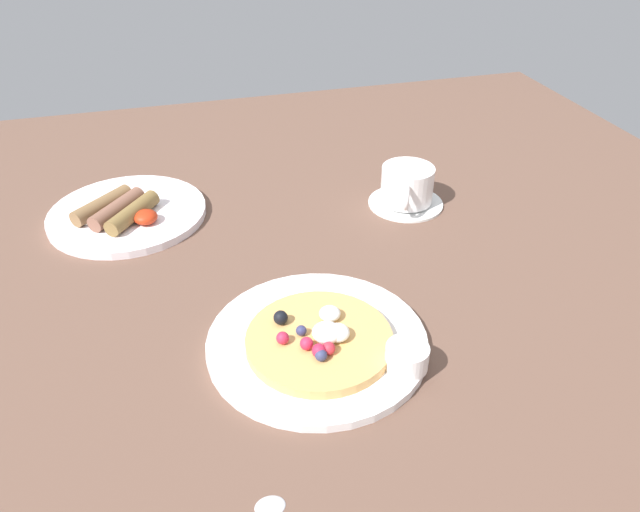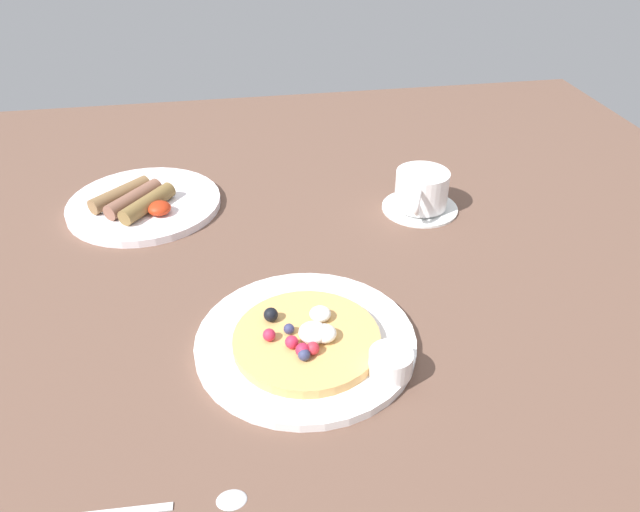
{
  "view_description": "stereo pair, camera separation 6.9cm",
  "coord_description": "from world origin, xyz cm",
  "px_view_note": "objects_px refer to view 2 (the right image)",
  "views": [
    {
      "loc": [
        -12.22,
        -63.34,
        49.31
      ],
      "look_at": [
        5.82,
        0.8,
        4.0
      ],
      "focal_mm": 34.03,
      "sensor_mm": 36.0,
      "label": 1
    },
    {
      "loc": [
        -5.45,
        -64.87,
        49.31
      ],
      "look_at": [
        5.82,
        0.8,
        4.0
      ],
      "focal_mm": 34.03,
      "sensor_mm": 36.0,
      "label": 2
    }
  ],
  "objects_px": {
    "coffee_cup": "(422,189)",
    "teaspoon": "(185,504)",
    "pancake_plate": "(306,341)",
    "breakfast_plate": "(144,204)",
    "syrup_ramekin": "(391,362)",
    "coffee_saucer": "(420,207)"
  },
  "relations": [
    {
      "from": "coffee_cup",
      "to": "teaspoon",
      "type": "relative_size",
      "value": 0.64
    },
    {
      "from": "syrup_ramekin",
      "to": "coffee_saucer",
      "type": "relative_size",
      "value": 0.39
    },
    {
      "from": "pancake_plate",
      "to": "breakfast_plate",
      "type": "xyz_separation_m",
      "value": [
        -0.21,
        0.37,
        0.0
      ]
    },
    {
      "from": "coffee_cup",
      "to": "coffee_saucer",
      "type": "bearing_deg",
      "value": 65.93
    },
    {
      "from": "breakfast_plate",
      "to": "teaspoon",
      "type": "height_order",
      "value": "breakfast_plate"
    },
    {
      "from": "syrup_ramekin",
      "to": "teaspoon",
      "type": "height_order",
      "value": "syrup_ramekin"
    },
    {
      "from": "breakfast_plate",
      "to": "coffee_saucer",
      "type": "height_order",
      "value": "breakfast_plate"
    },
    {
      "from": "coffee_cup",
      "to": "teaspoon",
      "type": "xyz_separation_m",
      "value": [
        -0.37,
        -0.48,
        -0.04
      ]
    },
    {
      "from": "breakfast_plate",
      "to": "coffee_saucer",
      "type": "relative_size",
      "value": 2.01
    },
    {
      "from": "coffee_saucer",
      "to": "teaspoon",
      "type": "relative_size",
      "value": 0.72
    },
    {
      "from": "pancake_plate",
      "to": "syrup_ramekin",
      "type": "relative_size",
      "value": 5.39
    },
    {
      "from": "pancake_plate",
      "to": "coffee_saucer",
      "type": "bearing_deg",
      "value": 51.31
    },
    {
      "from": "breakfast_plate",
      "to": "coffee_cup",
      "type": "distance_m",
      "value": 0.45
    },
    {
      "from": "syrup_ramekin",
      "to": "coffee_cup",
      "type": "bearing_deg",
      "value": 67.59
    },
    {
      "from": "coffee_cup",
      "to": "teaspoon",
      "type": "bearing_deg",
      "value": -127.7
    },
    {
      "from": "syrup_ramekin",
      "to": "breakfast_plate",
      "type": "distance_m",
      "value": 0.53
    },
    {
      "from": "breakfast_plate",
      "to": "coffee_cup",
      "type": "height_order",
      "value": "coffee_cup"
    },
    {
      "from": "syrup_ramekin",
      "to": "breakfast_plate",
      "type": "bearing_deg",
      "value": 123.58
    },
    {
      "from": "pancake_plate",
      "to": "coffee_cup",
      "type": "distance_m",
      "value": 0.37
    },
    {
      "from": "pancake_plate",
      "to": "breakfast_plate",
      "type": "bearing_deg",
      "value": 119.58
    },
    {
      "from": "syrup_ramekin",
      "to": "coffee_saucer",
      "type": "xyz_separation_m",
      "value": [
        0.15,
        0.36,
        -0.02
      ]
    },
    {
      "from": "coffee_saucer",
      "to": "coffee_cup",
      "type": "xyz_separation_m",
      "value": [
        -0.0,
        -0.0,
        0.03
      ]
    }
  ]
}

